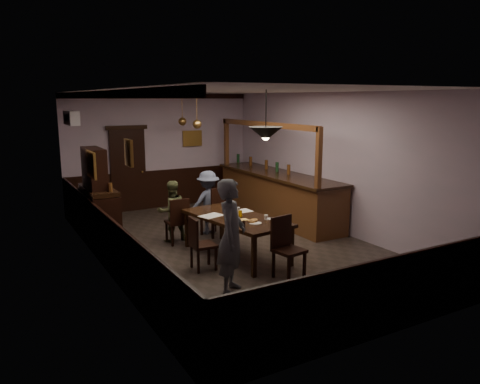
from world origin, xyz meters
TOP-DOWN VIEW (x-y plane):
  - room at (0.00, 0.00)m, footprint 5.01×8.01m
  - dining_table at (-0.22, -0.49)m, footprint 1.32×2.33m
  - chair_far_left at (-0.87, 0.70)m, footprint 0.41×0.41m
  - chair_far_right at (0.04, 0.83)m, footprint 0.55×0.55m
  - chair_near at (-0.02, -1.79)m, footprint 0.50×0.50m
  - chair_side at (-1.10, -0.81)m, footprint 0.41×0.41m
  - person_standing at (-1.07, -1.89)m, footprint 0.72×0.75m
  - person_seated_left at (-0.90, 0.97)m, footprint 0.62×0.49m
  - person_seated_right at (-0.01, 1.11)m, footprint 0.90×0.55m
  - newspaper_left at (-0.59, -0.24)m, footprint 0.49×0.41m
  - newspaper_right at (0.04, -0.20)m, footprint 0.43×0.32m
  - napkin at (-0.21, -0.76)m, footprint 0.17×0.17m
  - saucer at (0.18, -0.96)m, footprint 0.15×0.15m
  - coffee_cup at (0.14, -0.95)m, footprint 0.09×0.09m
  - pastry_plate at (-0.17, -1.09)m, footprint 0.22×0.22m
  - pastry_ring_a at (-0.21, -1.03)m, footprint 0.13×0.13m
  - pastry_ring_b at (-0.13, -1.00)m, footprint 0.13×0.13m
  - soda_can at (-0.17, -0.56)m, footprint 0.07×0.07m
  - beer_glass at (-0.46, -0.52)m, footprint 0.06×0.06m
  - water_glass at (-0.13, -0.43)m, footprint 0.06×0.06m
  - pepper_mill at (-0.50, -1.28)m, footprint 0.04×0.04m
  - sideboard at (-2.21, 1.57)m, footprint 0.52×1.45m
  - bar_counter at (1.99, 1.43)m, footprint 0.97×4.17m
  - door_back at (-0.90, 3.95)m, footprint 0.90×0.06m
  - ac_unit at (-2.38, 2.90)m, footprint 0.20×0.85m
  - picture_left_small at (-2.46, -1.60)m, footprint 0.04×0.28m
  - picture_left_large at (-2.46, 0.80)m, footprint 0.04×0.62m
  - picture_back at (0.90, 3.96)m, footprint 0.55×0.04m
  - pendant_iron at (-0.10, -1.28)m, footprint 0.56×0.56m
  - pendant_brass_mid at (0.10, 1.86)m, footprint 0.20×0.20m
  - pendant_brass_far at (0.30, 3.18)m, footprint 0.20×0.20m

SIDE VIEW (x-z plane):
  - chair_side at x=-1.10m, z-range 0.04..0.95m
  - chair_far_left at x=-0.87m, z-range 0.04..0.98m
  - chair_near at x=-0.02m, z-range 0.05..1.05m
  - chair_far_right at x=0.04m, z-range 0.05..1.11m
  - bar_counter at x=1.99m, z-range -0.58..1.76m
  - person_seated_left at x=-0.90m, z-range 0.00..1.25m
  - person_seated_right at x=-0.01m, z-range 0.00..1.36m
  - dining_table at x=-0.22m, z-range 0.31..1.06m
  - napkin at x=-0.21m, z-range 0.75..0.75m
  - newspaper_left at x=-0.59m, z-range 0.75..0.76m
  - newspaper_right at x=0.04m, z-range 0.75..0.76m
  - saucer at x=0.18m, z-range 0.75..0.76m
  - pastry_plate at x=-0.17m, z-range 0.75..0.76m
  - sideboard at x=-2.21m, z-range -0.19..1.73m
  - pastry_ring_a at x=-0.21m, z-range 0.77..0.81m
  - pastry_ring_b at x=-0.13m, z-range 0.77..0.81m
  - coffee_cup at x=0.14m, z-range 0.76..0.84m
  - soda_can at x=-0.17m, z-range 0.75..0.87m
  - pepper_mill at x=-0.50m, z-range 0.75..0.89m
  - water_glass at x=-0.13m, z-range 0.75..0.90m
  - beer_glass at x=-0.46m, z-range 0.75..0.95m
  - person_standing at x=-1.07m, z-range 0.00..1.72m
  - door_back at x=-0.90m, z-range 0.00..2.10m
  - room at x=0.00m, z-range -0.01..3.01m
  - picture_left_large at x=-2.46m, z-range 1.46..1.94m
  - picture_back at x=0.90m, z-range 1.59..2.01m
  - picture_left_small at x=-2.46m, z-range 1.97..2.33m
  - pendant_brass_mid at x=0.10m, z-range 1.89..2.70m
  - pendant_brass_far at x=0.30m, z-range 1.89..2.70m
  - pendant_iron at x=-0.10m, z-range 1.89..2.70m
  - ac_unit at x=-2.38m, z-range 2.30..2.60m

